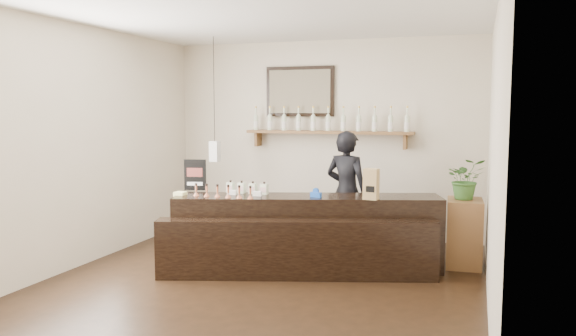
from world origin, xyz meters
The scene contains 10 objects.
ground centered at (0.00, 0.00, 0.00)m, with size 5.00×5.00×0.00m, color black.
room_shell centered at (0.00, 0.00, 1.70)m, with size 5.00×5.00×5.00m.
back_wall_decor centered at (-0.15, 2.37, 1.76)m, with size 2.66×0.96×1.69m.
counter centered at (0.29, 0.59, 0.40)m, with size 3.04×1.67×0.99m.
promo_sign centered at (-1.13, 0.70, 1.03)m, with size 0.27×0.08×0.38m.
paper_bag centered at (1.03, 0.68, 1.01)m, with size 0.17×0.14×0.34m.
tape_dispenser centered at (0.42, 0.63, 0.88)m, with size 0.13×0.07×0.11m.
side_cabinet centered at (2.00, 1.39, 0.39)m, with size 0.42×0.56×0.78m.
potted_plant centered at (2.00, 1.39, 1.02)m, with size 0.43×0.37×0.48m, color #326026.
shopkeeper centered at (0.56, 1.55, 0.88)m, with size 0.64×0.42×1.76m, color black.
Camera 1 is at (2.11, -5.35, 1.83)m, focal length 35.00 mm.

